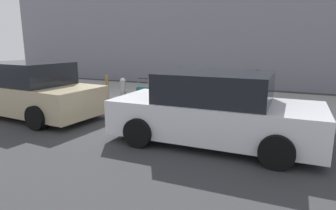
{
  "coord_description": "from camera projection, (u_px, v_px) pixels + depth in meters",
  "views": [
    {
      "loc": [
        -5.72,
        7.98,
        2.21
      ],
      "look_at": [
        -2.35,
        0.73,
        0.49
      ],
      "focal_mm": 30.96,
      "sensor_mm": 36.0,
      "label": 1
    }
  ],
  "objects": [
    {
      "name": "ground_plane",
      "position": [
        115.0,
        109.0,
        9.9
      ],
      "size": [
        40.0,
        40.0,
        0.0
      ],
      "primitive_type": "plane",
      "color": "#333335"
    },
    {
      "name": "suitcase_silver_0",
      "position": [
        221.0,
        99.0,
        9.13
      ],
      "size": [
        0.4,
        0.25,
        0.93
      ],
      "color": "#9EA0A8",
      "rests_on": "sidewalk_curb"
    },
    {
      "name": "fire_hydrant",
      "position": [
        123.0,
        88.0,
        10.62
      ],
      "size": [
        0.39,
        0.21,
        0.81
      ],
      "color": "#99999E",
      "rests_on": "sidewalk_curb"
    },
    {
      "name": "parked_car_white_0",
      "position": [
        214.0,
        110.0,
        6.43
      ],
      "size": [
        4.56,
        2.21,
        1.58
      ],
      "color": "silver",
      "rests_on": "ground_plane"
    },
    {
      "name": "parking_meter",
      "position": [
        257.0,
        84.0,
        8.82
      ],
      "size": [
        0.12,
        0.09,
        1.27
      ],
      "color": "slate",
      "rests_on": "sidewalk_curb"
    },
    {
      "name": "sidewalk_curb",
      "position": [
        149.0,
        95.0,
        12.1
      ],
      "size": [
        18.0,
        5.0,
        0.14
      ],
      "primitive_type": "cube",
      "color": "gray",
      "rests_on": "ground_plane"
    },
    {
      "name": "bollard_post",
      "position": [
        107.0,
        87.0,
        10.72
      ],
      "size": [
        0.13,
        0.13,
        0.89
      ],
      "primitive_type": "cylinder",
      "color": "brown",
      "rests_on": "sidewalk_curb"
    },
    {
      "name": "suitcase_black_4",
      "position": [
        160.0,
        95.0,
        10.11
      ],
      "size": [
        0.49,
        0.26,
        0.62
      ],
      "color": "black",
      "rests_on": "sidewalk_curb"
    },
    {
      "name": "suitcase_olive_3",
      "position": [
        173.0,
        96.0,
        9.74
      ],
      "size": [
        0.47,
        0.26,
        0.69
      ],
      "color": "#59601E",
      "rests_on": "sidewalk_curb"
    },
    {
      "name": "suitcase_navy_2",
      "position": [
        189.0,
        96.0,
        9.58
      ],
      "size": [
        0.47,
        0.21,
        0.9
      ],
      "color": "navy",
      "rests_on": "sidewalk_curb"
    },
    {
      "name": "suitcase_red_1",
      "position": [
        205.0,
        97.0,
        9.34
      ],
      "size": [
        0.5,
        0.21,
        1.01
      ],
      "color": "red",
      "rests_on": "sidewalk_curb"
    },
    {
      "name": "suitcase_teal_5",
      "position": [
        144.0,
        95.0,
        10.21
      ],
      "size": [
        0.49,
        0.2,
        0.86
      ],
      "color": "#0F606B",
      "rests_on": "sidewalk_curb"
    },
    {
      "name": "parked_car_beige_1",
      "position": [
        30.0,
        91.0,
        8.81
      ],
      "size": [
        4.72,
        2.27,
        1.64
      ],
      "color": "tan",
      "rests_on": "ground_plane"
    }
  ]
}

